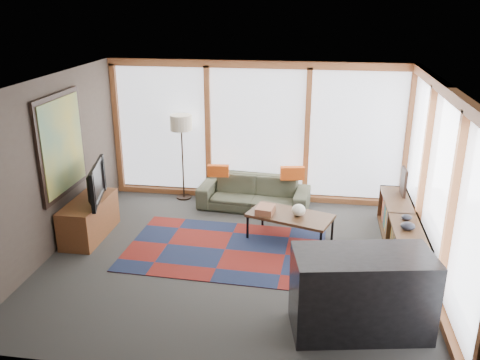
# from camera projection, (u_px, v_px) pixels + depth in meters

# --- Properties ---
(ground) EXTENTS (5.50, 5.50, 0.00)m
(ground) POSITION_uv_depth(u_px,v_px,m) (236.00, 259.00, 7.50)
(ground) COLOR #30302E
(ground) RESTS_ON ground
(room_envelope) EXTENTS (5.52, 5.02, 2.62)m
(room_envelope) POSITION_uv_depth(u_px,v_px,m) (275.00, 150.00, 7.43)
(room_envelope) COLOR #3E322C
(room_envelope) RESTS_ON ground
(rug) EXTENTS (3.06, 2.04, 0.01)m
(rug) POSITION_uv_depth(u_px,v_px,m) (225.00, 250.00, 7.77)
(rug) COLOR maroon
(rug) RESTS_ON ground
(sofa) EXTENTS (2.04, 0.95, 0.58)m
(sofa) POSITION_uv_depth(u_px,v_px,m) (254.00, 193.00, 9.21)
(sofa) COLOR #393D2C
(sofa) RESTS_ON ground
(pillow_left) EXTENTS (0.39, 0.15, 0.21)m
(pillow_left) POSITION_uv_depth(u_px,v_px,m) (218.00, 171.00, 9.18)
(pillow_left) COLOR #C34914
(pillow_left) RESTS_ON sofa
(pillow_right) EXTENTS (0.44, 0.20, 0.23)m
(pillow_right) POSITION_uv_depth(u_px,v_px,m) (292.00, 173.00, 9.02)
(pillow_right) COLOR #C34914
(pillow_right) RESTS_ON sofa
(floor_lamp) EXTENTS (0.41, 0.41, 1.63)m
(floor_lamp) POSITION_uv_depth(u_px,v_px,m) (183.00, 158.00, 9.49)
(floor_lamp) COLOR #2E2118
(floor_lamp) RESTS_ON ground
(coffee_table) EXTENTS (1.43, 1.03, 0.43)m
(coffee_table) POSITION_uv_depth(u_px,v_px,m) (290.00, 227.00, 8.04)
(coffee_table) COLOR #361B10
(coffee_table) RESTS_ON ground
(book_stack) EXTENTS (0.31, 0.36, 0.11)m
(book_stack) POSITION_uv_depth(u_px,v_px,m) (265.00, 210.00, 8.00)
(book_stack) COLOR brown
(book_stack) RESTS_ON coffee_table
(vase) EXTENTS (0.25, 0.25, 0.19)m
(vase) POSITION_uv_depth(u_px,v_px,m) (299.00, 210.00, 7.89)
(vase) COLOR silver
(vase) RESTS_ON coffee_table
(bookshelf) EXTENTS (0.43, 2.39, 0.60)m
(bookshelf) POSITION_uv_depth(u_px,v_px,m) (401.00, 231.00, 7.69)
(bookshelf) COLOR #361B10
(bookshelf) RESTS_ON ground
(bowl_a) EXTENTS (0.23, 0.23, 0.10)m
(bowl_a) POSITION_uv_depth(u_px,v_px,m) (408.00, 226.00, 7.06)
(bowl_a) COLOR black
(bowl_a) RESTS_ON bookshelf
(bowl_b) EXTENTS (0.18, 0.18, 0.08)m
(bowl_b) POSITION_uv_depth(u_px,v_px,m) (407.00, 217.00, 7.37)
(bowl_b) COLOR black
(bowl_b) RESTS_ON bookshelf
(shelf_picture) EXTENTS (0.05, 0.34, 0.45)m
(shelf_picture) POSITION_uv_depth(u_px,v_px,m) (404.00, 182.00, 8.24)
(shelf_picture) COLOR black
(shelf_picture) RESTS_ON bookshelf
(tv_console) EXTENTS (0.51, 1.23, 0.62)m
(tv_console) POSITION_uv_depth(u_px,v_px,m) (89.00, 219.00, 8.12)
(tv_console) COLOR brown
(tv_console) RESTS_ON ground
(television) EXTENTS (0.39, 1.06, 0.61)m
(television) POSITION_uv_depth(u_px,v_px,m) (91.00, 183.00, 7.90)
(television) COLOR black
(television) RESTS_ON tv_console
(bar_counter) EXTENTS (1.66, 1.00, 0.98)m
(bar_counter) POSITION_uv_depth(u_px,v_px,m) (361.00, 293.00, 5.75)
(bar_counter) COLOR black
(bar_counter) RESTS_ON ground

